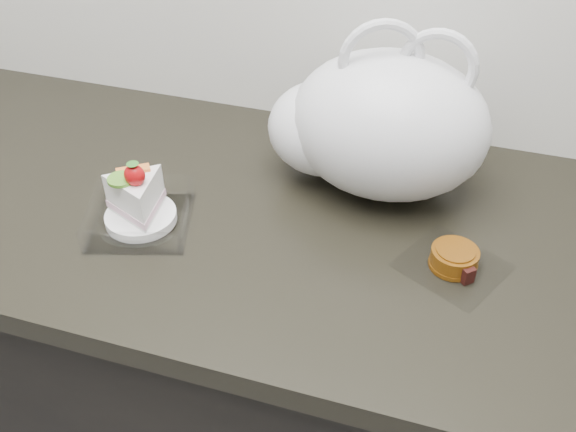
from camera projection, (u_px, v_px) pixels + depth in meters
The scene contains 4 objects.
counter at pixel (260, 378), 1.33m from camera, with size 2.04×0.64×0.90m.
cake_tray at pixel (139, 207), 1.00m from camera, with size 0.19×0.19×0.12m.
mooncake_wrap at pixel (454, 260), 0.93m from camera, with size 0.18×0.18×0.03m.
plastic_bag at pixel (375, 125), 1.03m from camera, with size 0.39×0.30×0.29m.
Camera 1 is at (0.30, 0.92, 1.55)m, focal length 40.00 mm.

